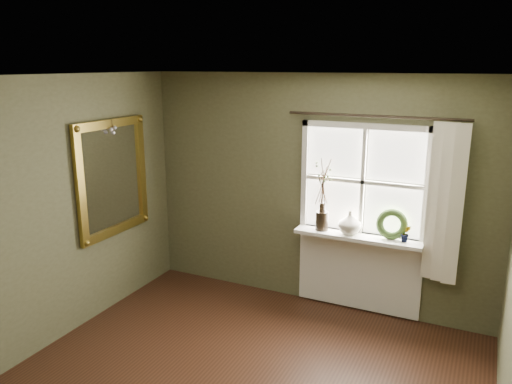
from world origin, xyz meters
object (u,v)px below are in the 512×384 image
(gilt_mirror, at_px, (113,177))
(dark_jug, at_px, (322,221))
(cream_vase, at_px, (350,222))
(wreath, at_px, (392,227))

(gilt_mirror, bearing_deg, dark_jug, 22.83)
(cream_vase, xyz_separation_m, wreath, (0.43, 0.04, -0.00))
(wreath, relative_size, gilt_mirror, 0.25)
(wreath, height_order, gilt_mirror, gilt_mirror)
(dark_jug, distance_m, cream_vase, 0.31)
(dark_jug, xyz_separation_m, gilt_mirror, (-2.11, -0.89, 0.46))
(wreath, bearing_deg, cream_vase, 174.65)
(wreath, bearing_deg, dark_jug, 172.45)
(cream_vase, xyz_separation_m, gilt_mirror, (-2.42, -0.89, 0.44))
(dark_jug, bearing_deg, gilt_mirror, -157.17)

